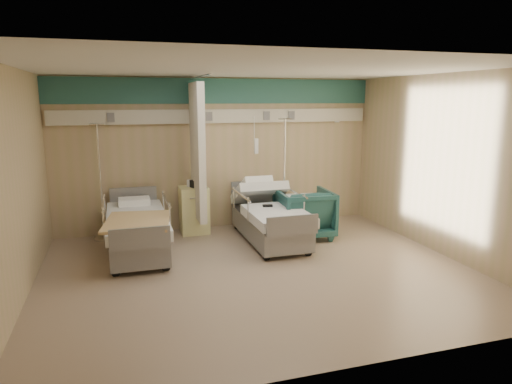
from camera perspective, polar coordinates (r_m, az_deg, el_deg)
ground at (r=6.58m, az=0.32°, el=-9.94°), size 6.00×5.00×0.00m
room_walls at (r=6.38m, az=-0.61°, el=6.62°), size 6.04×5.04×2.82m
bed_right at (r=7.83m, az=1.71°, el=-3.97°), size 1.00×2.16×0.63m
bed_left at (r=7.45m, az=-14.61°, el=-5.16°), size 1.00×2.16×0.63m
bedside_cabinet at (r=8.39m, az=-7.74°, el=-2.24°), size 0.50×0.48×0.85m
visitor_armchair at (r=8.10m, az=6.02°, el=-2.67°), size 0.97×1.00×0.86m
waffle_blanket at (r=7.99m, az=5.89°, el=0.54°), size 0.62×0.57×0.06m
iv_stand_right at (r=8.71m, az=3.51°, el=-1.65°), size 0.37×0.37×2.07m
iv_stand_left at (r=8.35m, az=-18.58°, el=-2.91°), size 0.36×0.36×2.01m
call_remote at (r=7.68m, az=1.46°, el=-1.72°), size 0.17×0.10×0.04m
tan_blanket at (r=6.92m, az=-14.59°, el=-3.58°), size 1.07×1.27×0.04m
toiletry_bag at (r=8.28m, az=-7.31°, el=1.06°), size 0.28×0.24×0.13m
white_cup at (r=8.33m, az=-8.35°, el=1.08°), size 0.12×0.12×0.13m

